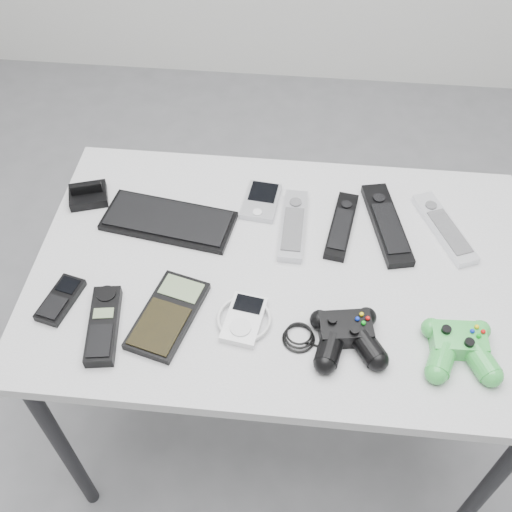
# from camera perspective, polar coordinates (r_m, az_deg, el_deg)

# --- Properties ---
(floor) EXTENTS (3.50, 3.50, 0.00)m
(floor) POSITION_cam_1_polar(r_m,az_deg,el_deg) (1.86, 1.08, -13.86)
(floor) COLOR slate
(floor) RESTS_ON ground
(desk) EXTENTS (1.05, 0.67, 0.70)m
(desk) POSITION_cam_1_polar(r_m,az_deg,el_deg) (1.30, 2.58, -2.66)
(desk) COLOR #A3A2A5
(desk) RESTS_ON floor
(pda_keyboard) EXTENTS (0.30, 0.17, 0.02)m
(pda_keyboard) POSITION_cam_1_polar(r_m,az_deg,el_deg) (1.34, -8.32, 3.38)
(pda_keyboard) COLOR black
(pda_keyboard) RESTS_ON desk
(dock_bracket) EXTENTS (0.10, 0.10, 0.05)m
(dock_bracket) POSITION_cam_1_polar(r_m,az_deg,el_deg) (1.42, -15.78, 5.91)
(dock_bracket) COLOR black
(dock_bracket) RESTS_ON desk
(pda) EXTENTS (0.09, 0.12, 0.02)m
(pda) POSITION_cam_1_polar(r_m,az_deg,el_deg) (1.37, 0.51, 5.28)
(pda) COLOR #ADAEB4
(pda) RESTS_ON desk
(remote_silver_a) EXTENTS (0.05, 0.20, 0.02)m
(remote_silver_a) POSITION_cam_1_polar(r_m,az_deg,el_deg) (1.32, 3.57, 3.00)
(remote_silver_a) COLOR #ADAEB4
(remote_silver_a) RESTS_ON desk
(remote_black_a) EXTENTS (0.08, 0.20, 0.02)m
(remote_black_a) POSITION_cam_1_polar(r_m,az_deg,el_deg) (1.33, 8.15, 2.91)
(remote_black_a) COLOR black
(remote_black_a) RESTS_ON desk
(remote_black_b) EXTENTS (0.11, 0.25, 0.02)m
(remote_black_b) POSITION_cam_1_polar(r_m,az_deg,el_deg) (1.35, 12.35, 3.04)
(remote_black_b) COLOR black
(remote_black_b) RESTS_ON desk
(remote_silver_b) EXTENTS (0.13, 0.21, 0.02)m
(remote_silver_b) POSITION_cam_1_polar(r_m,az_deg,el_deg) (1.37, 17.49, 2.58)
(remote_silver_b) COLOR silver
(remote_silver_b) RESTS_ON desk
(mobile_phone) EXTENTS (0.08, 0.12, 0.02)m
(mobile_phone) POSITION_cam_1_polar(r_m,az_deg,el_deg) (1.25, -18.14, -3.95)
(mobile_phone) COLOR black
(mobile_phone) RESTS_ON desk
(cordless_handset) EXTENTS (0.08, 0.18, 0.03)m
(cordless_handset) POSITION_cam_1_polar(r_m,az_deg,el_deg) (1.18, -14.33, -6.37)
(cordless_handset) COLOR black
(cordless_handset) RESTS_ON desk
(calculator) EXTENTS (0.14, 0.21, 0.02)m
(calculator) POSITION_cam_1_polar(r_m,az_deg,el_deg) (1.18, -8.39, -5.56)
(calculator) COLOR black
(calculator) RESTS_ON desk
(mp3_player) EXTENTS (0.12, 0.13, 0.02)m
(mp3_player) POSITION_cam_1_polar(r_m,az_deg,el_deg) (1.16, -1.14, -6.02)
(mp3_player) COLOR silver
(mp3_player) RESTS_ON desk
(controller_black) EXTENTS (0.26, 0.18, 0.05)m
(controller_black) POSITION_cam_1_polar(r_m,az_deg,el_deg) (1.14, 8.63, -7.42)
(controller_black) COLOR black
(controller_black) RESTS_ON desk
(controller_green) EXTENTS (0.14, 0.15, 0.05)m
(controller_green) POSITION_cam_1_polar(r_m,az_deg,el_deg) (1.17, 18.83, -8.13)
(controller_green) COLOR #248737
(controller_green) RESTS_ON desk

